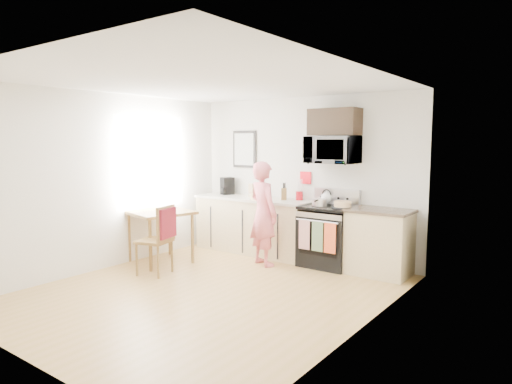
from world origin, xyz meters
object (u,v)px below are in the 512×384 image
Objects in this scene: cake at (343,205)px; microwave at (333,150)px; chair at (162,231)px; range at (328,238)px; person at (263,214)px; dining_table at (160,217)px.

microwave is at bearing 144.88° from cake.
chair is 2.61m from cake.
cake is at bearing -35.12° from microwave.
person reaches higher than range.
range is at bearing -89.94° from microwave.
chair is at bearing -132.32° from range.
person is 1.54m from chair.
chair is at bearing 78.64° from person.
range reaches higher than chair.
cake is at bearing -137.30° from person.
chair reaches higher than dining_table.
range is at bearing 31.83° from dining_table.
microwave is 0.76× the size of chair.
range is 1.33m from microwave.
chair is at bearing -130.73° from microwave.
person reaches higher than cake.
person reaches higher than chair.
range is 0.73× the size of person.
cake is (2.48, 1.28, 0.25)m from dining_table.
person is (-0.83, -0.63, -0.96)m from microwave.
microwave is (-0.00, 0.10, 1.32)m from range.
microwave reaches higher than range.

